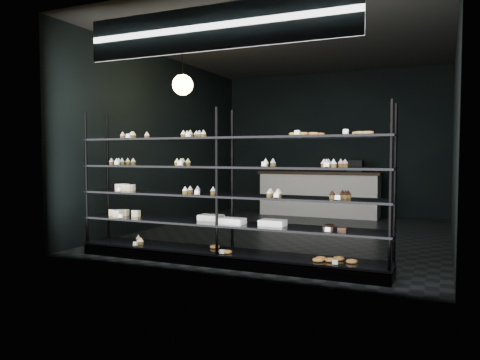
{
  "coord_description": "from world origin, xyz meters",
  "views": [
    {
      "loc": [
        2.39,
        -7.61,
        1.35
      ],
      "look_at": [
        -0.12,
        -1.9,
        1.01
      ],
      "focal_mm": 35.0,
      "sensor_mm": 36.0,
      "label": 1
    }
  ],
  "objects": [
    {
      "name": "display_shelf",
      "position": [
        -0.1,
        -2.45,
        0.63
      ],
      "size": [
        4.0,
        0.5,
        1.91
      ],
      "color": "black",
      "rests_on": "room"
    },
    {
      "name": "service_counter",
      "position": [
        -0.14,
        2.5,
        0.5
      ],
      "size": [
        2.67,
        0.65,
        1.23
      ],
      "color": "silver",
      "rests_on": "room"
    },
    {
      "name": "signage",
      "position": [
        0.0,
        -2.93,
        2.75
      ],
      "size": [
        3.3,
        0.05,
        0.5
      ],
      "color": "#0D1D43",
      "rests_on": "room"
    },
    {
      "name": "room",
      "position": [
        0.0,
        0.0,
        1.6
      ],
      "size": [
        5.01,
        6.01,
        3.2
      ],
      "color": "black",
      "rests_on": "ground"
    },
    {
      "name": "pendant_lamp",
      "position": [
        -1.44,
        -1.16,
        2.45
      ],
      "size": [
        0.32,
        0.32,
        0.89
      ],
      "color": "black",
      "rests_on": "room"
    }
  ]
}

